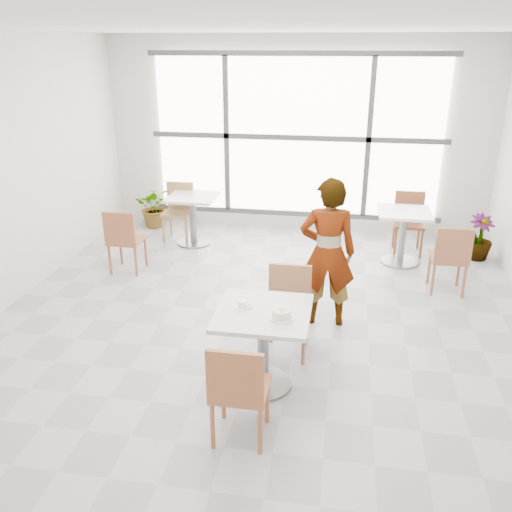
% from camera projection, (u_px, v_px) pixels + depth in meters
% --- Properties ---
extents(floor, '(7.00, 7.00, 0.00)m').
position_uv_depth(floor, '(261.00, 333.00, 5.66)').
color(floor, '#9E9EA5').
rests_on(floor, ground).
extents(ceiling, '(7.00, 7.00, 0.00)m').
position_uv_depth(ceiling, '(262.00, 26.00, 4.54)').
color(ceiling, white).
rests_on(ceiling, ground).
extents(wall_back, '(6.00, 0.00, 6.00)m').
position_uv_depth(wall_back, '(297.00, 137.00, 8.30)').
color(wall_back, silver).
rests_on(wall_back, ground).
extents(wall_front, '(6.00, 0.00, 6.00)m').
position_uv_depth(wall_front, '(106.00, 456.00, 1.90)').
color(wall_front, silver).
rests_on(wall_front, ground).
extents(window, '(4.60, 0.07, 2.52)m').
position_uv_depth(window, '(296.00, 137.00, 8.25)').
color(window, white).
rests_on(window, ground).
extents(main_table, '(0.80, 0.80, 0.75)m').
position_uv_depth(main_table, '(263.00, 334.00, 4.61)').
color(main_table, silver).
rests_on(main_table, ground).
extents(chair_near, '(0.42, 0.42, 0.87)m').
position_uv_depth(chair_near, '(238.00, 387.00, 3.94)').
color(chair_near, '#9F5A36').
rests_on(chair_near, ground).
extents(chair_far, '(0.42, 0.42, 0.87)m').
position_uv_depth(chair_far, '(288.00, 304.00, 5.20)').
color(chair_far, '#9F694B').
rests_on(chair_far, ground).
extents(oatmeal_bowl, '(0.21, 0.21, 0.09)m').
position_uv_depth(oatmeal_bowl, '(282.00, 314.00, 4.39)').
color(oatmeal_bowl, white).
rests_on(oatmeal_bowl, main_table).
extents(coffee_cup, '(0.16, 0.13, 0.07)m').
position_uv_depth(coffee_cup, '(242.00, 305.00, 4.57)').
color(coffee_cup, white).
rests_on(coffee_cup, main_table).
extents(person, '(0.62, 0.44, 1.62)m').
position_uv_depth(person, '(327.00, 253.00, 5.59)').
color(person, black).
rests_on(person, ground).
extents(bg_table_left, '(0.70, 0.70, 0.75)m').
position_uv_depth(bg_table_left, '(193.00, 213.00, 8.00)').
color(bg_table_left, silver).
rests_on(bg_table_left, ground).
extents(bg_table_right, '(0.70, 0.70, 0.75)m').
position_uv_depth(bg_table_right, '(403.00, 230.00, 7.29)').
color(bg_table_right, white).
rests_on(bg_table_right, ground).
extents(bg_chair_left_near, '(0.42, 0.42, 0.87)m').
position_uv_depth(bg_chair_left_near, '(124.00, 237.00, 6.96)').
color(bg_chair_left_near, brown).
rests_on(bg_chair_left_near, ground).
extents(bg_chair_left_far, '(0.42, 0.42, 0.87)m').
position_uv_depth(bg_chair_left_far, '(179.00, 207.00, 8.24)').
color(bg_chair_left_far, '#A47F4E').
rests_on(bg_chair_left_far, ground).
extents(bg_chair_right_near, '(0.42, 0.42, 0.87)m').
position_uv_depth(bg_chair_right_near, '(450.00, 255.00, 6.38)').
color(bg_chair_right_near, '#97573D').
rests_on(bg_chair_right_near, ground).
extents(bg_chair_right_far, '(0.42, 0.42, 0.87)m').
position_uv_depth(bg_chair_right_far, '(409.00, 218.00, 7.73)').
color(bg_chair_right_far, brown).
rests_on(bg_chair_right_far, ground).
extents(plant_left, '(0.75, 0.70, 0.68)m').
position_uv_depth(plant_left, '(155.00, 207.00, 8.82)').
color(plant_left, '#40833A').
rests_on(plant_left, ground).
extents(plant_right, '(0.48, 0.48, 0.65)m').
position_uv_depth(plant_right, '(479.00, 237.00, 7.48)').
color(plant_right, '#5E854A').
rests_on(plant_right, ground).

